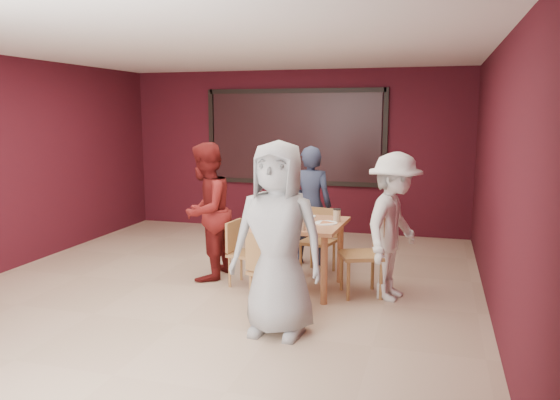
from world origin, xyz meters
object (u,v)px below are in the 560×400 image
(chair_front, at_px, (269,268))
(diner_right, at_px, (394,227))
(chair_left, at_px, (242,249))
(diner_left, at_px, (206,211))
(dining_table, at_px, (299,231))
(chair_right, at_px, (368,249))
(chair_back, at_px, (320,236))
(diner_front, at_px, (278,239))
(diner_back, at_px, (310,206))

(chair_front, bearing_deg, diner_right, 34.13)
(chair_left, relative_size, diner_left, 0.46)
(diner_right, bearing_deg, dining_table, 105.60)
(chair_front, distance_m, chair_right, 1.25)
(dining_table, height_order, chair_back, dining_table)
(chair_front, bearing_deg, diner_front, -63.90)
(chair_back, height_order, diner_left, diner_left)
(chair_left, bearing_deg, diner_left, 165.73)
(diner_front, height_order, diner_back, diner_front)
(chair_front, bearing_deg, diner_left, 139.92)
(chair_left, height_order, diner_front, diner_front)
(chair_right, bearing_deg, chair_front, -137.29)
(chair_front, distance_m, diner_front, 0.69)
(dining_table, bearing_deg, diner_right, -0.92)
(chair_back, distance_m, diner_right, 1.33)
(dining_table, bearing_deg, diner_back, 96.12)
(diner_back, bearing_deg, diner_front, 89.88)
(chair_right, relative_size, diner_back, 0.58)
(chair_front, xyz_separation_m, chair_right, (0.92, 0.85, 0.05))
(chair_left, distance_m, diner_back, 1.33)
(chair_right, xyz_separation_m, diner_right, (0.28, -0.04, 0.29))
(diner_back, relative_size, diner_right, 0.99)
(chair_front, height_order, diner_front, diner_front)
(chair_back, xyz_separation_m, diner_right, (1.00, -0.81, 0.35))
(chair_front, height_order, diner_left, diner_left)
(chair_left, distance_m, chair_right, 1.52)
(chair_back, height_order, chair_right, chair_right)
(chair_back, bearing_deg, diner_front, -88.84)
(chair_back, xyz_separation_m, chair_left, (-0.79, -0.81, -0.03))
(diner_back, height_order, diner_right, diner_right)
(chair_left, bearing_deg, chair_back, 45.76)
(diner_front, relative_size, diner_back, 1.12)
(dining_table, bearing_deg, chair_left, -178.02)
(chair_left, distance_m, diner_left, 0.67)
(diner_back, bearing_deg, chair_back, 116.59)
(chair_back, height_order, diner_front, diner_front)
(chair_right, bearing_deg, diner_back, 130.50)
(chair_front, distance_m, chair_back, 1.63)
(chair_left, xyz_separation_m, diner_front, (0.83, -1.29, 0.47))
(diner_front, relative_size, diner_left, 1.07)
(chair_back, xyz_separation_m, diner_front, (0.04, -2.10, 0.44))
(chair_left, xyz_separation_m, chair_right, (1.52, 0.05, 0.09))
(chair_back, bearing_deg, diner_right, -38.81)
(dining_table, height_order, chair_left, dining_table)
(chair_right, height_order, diner_left, diner_left)
(chair_front, distance_m, diner_left, 1.50)
(chair_back, distance_m, diner_back, 0.52)
(chair_front, height_order, diner_back, diner_back)
(chair_back, height_order, diner_back, diner_back)
(chair_right, xyz_separation_m, diner_left, (-2.03, 0.09, 0.32))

